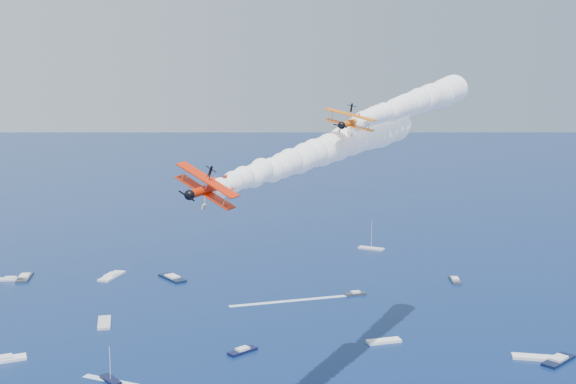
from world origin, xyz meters
TOP-DOWN VIEW (x-y plane):
  - biplane_lead at (8.96, 23.74)m, footprint 11.61×12.58m
  - biplane_trail at (-23.58, 9.38)m, footprint 12.27×13.34m
  - smoke_trail_lead at (37.15, 40.71)m, footprint 69.37×62.43m
  - smoke_trail_trail at (5.15, 25.40)m, footprint 69.28×60.36m
  - spectator_boats at (6.71, 107.28)m, footprint 204.47×154.88m
  - boat_wakes at (-21.06, 81.32)m, footprint 147.68×84.95m

SIDE VIEW (x-z plane):
  - boat_wakes at x=-21.06m, z-range 0.01..0.05m
  - spectator_boats at x=6.71m, z-range 0.00..0.70m
  - biplane_trail at x=-23.58m, z-range 49.01..58.44m
  - smoke_trail_trail at x=5.15m, z-range 50.24..62.27m
  - biplane_lead at x=8.96m, z-range 56.83..64.42m
  - smoke_trail_lead at x=37.15m, z-range 57.14..69.17m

